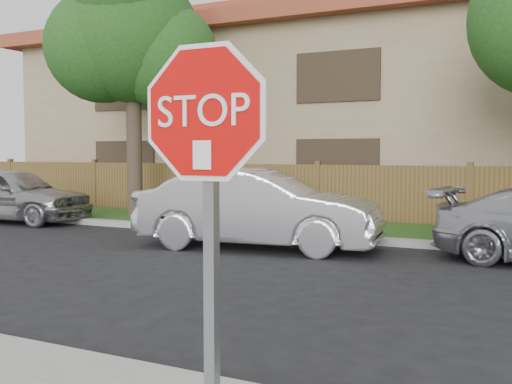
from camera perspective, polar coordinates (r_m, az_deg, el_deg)
The scene contains 8 objects.
far_curb at distance 12.61m, azimuth 17.81°, elevation -4.90°, with size 70.00×0.30×0.15m, color gray.
grass_strip at distance 14.23m, azimuth 18.83°, elevation -4.00°, with size 70.00×3.00×0.12m, color #1E4714.
fence at distance 15.73m, azimuth 19.68°, elevation -0.58°, with size 70.00×0.12×1.60m, color brown.
apartment_building at distance 21.32m, azimuth 21.69°, elevation 7.80°, with size 35.20×9.20×7.20m.
tree_left at distance 17.82m, azimuth -11.87°, elevation 14.33°, with size 4.80×3.90×7.78m.
stop_sign at distance 3.16m, azimuth -4.72°, elevation 1.72°, with size 1.01×0.13×2.55m.
sedan_far_left at distance 17.93m, azimuth -22.27°, elevation -0.22°, with size 1.82×4.53×1.54m, color #9F9FA3.
sedan_left at distance 12.02m, azimuth 0.24°, elevation -1.63°, with size 1.70×4.89×1.61m, color silver.
Camera 1 is at (1.88, -4.18, 1.94)m, focal length 42.00 mm.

